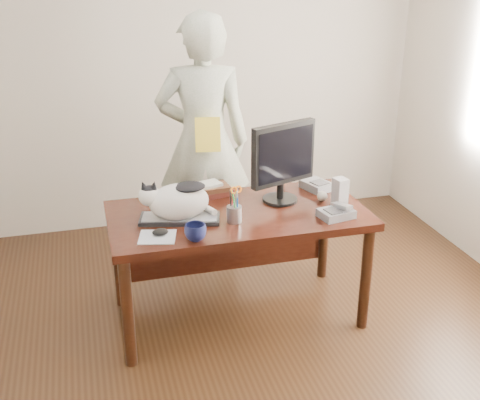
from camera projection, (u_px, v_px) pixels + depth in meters
name	position (u px, v px, depth m)	size (l,w,h in m)	color
room	(269.00, 148.00, 2.97)	(4.50, 4.50, 4.50)	black
desk	(235.00, 228.00, 3.87)	(1.60, 0.80, 0.75)	black
keyboard	(180.00, 218.00, 3.61)	(0.51, 0.29, 0.03)	black
cat	(176.00, 200.00, 3.57)	(0.47, 0.30, 0.27)	silver
monitor	(283.00, 158.00, 3.78)	(0.45, 0.29, 0.52)	black
pen_cup	(234.00, 212.00, 3.58)	(0.11, 0.11, 0.23)	gray
mousepad	(157.00, 237.00, 3.41)	(0.24, 0.23, 0.00)	#B8BDC5
mouse	(160.00, 232.00, 3.42)	(0.10, 0.08, 0.04)	black
coffee_mug	(195.00, 232.00, 3.36)	(0.12, 0.12, 0.10)	#0D1237
phone	(337.00, 213.00, 3.65)	(0.22, 0.20, 0.09)	#5B5B5F
speaker	(340.00, 191.00, 3.83)	(0.09, 0.10, 0.17)	#9E9EA0
baseball	(322.00, 196.00, 3.89)	(0.07, 0.07, 0.07)	beige
book_stack	(211.00, 190.00, 3.98)	(0.27, 0.22, 0.09)	#481913
calculator	(316.00, 185.00, 4.08)	(0.21, 0.23, 0.06)	#5B5B5F
person	(203.00, 142.00, 4.44)	(0.69, 0.45, 1.89)	silver
held_book	(208.00, 135.00, 4.25)	(0.19, 0.14, 0.25)	yellow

